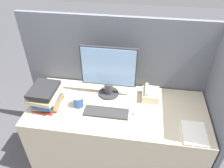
{
  "coord_description": "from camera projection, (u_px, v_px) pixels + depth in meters",
  "views": [
    {
      "loc": [
        0.18,
        -1.14,
        2.19
      ],
      "look_at": [
        -0.06,
        0.4,
        1.01
      ],
      "focal_mm": 35.0,
      "sensor_mm": 36.0,
      "label": 1
    }
  ],
  "objects": [
    {
      "name": "cubicle_panel_rear",
      "position": [
        122.0,
        84.0,
        2.39
      ],
      "size": [
        2.08,
        0.04,
        1.5
      ],
      "color": "slate",
      "rests_on": "ground_plane"
    },
    {
      "name": "cubicle_panel_right",
      "position": [
        213.0,
        116.0,
        1.99
      ],
      "size": [
        0.04,
        0.78,
        1.5
      ],
      "color": "slate",
      "rests_on": "ground_plane"
    },
    {
      "name": "desk",
      "position": [
        117.0,
        134.0,
        2.3
      ],
      "size": [
        1.68,
        0.72,
        0.77
      ],
      "color": "beige",
      "rests_on": "ground_plane"
    },
    {
      "name": "monitor",
      "position": [
        108.0,
        73.0,
        2.07
      ],
      "size": [
        0.53,
        0.2,
        0.53
      ],
      "color": "#333338",
      "rests_on": "desk"
    },
    {
      "name": "keyboard",
      "position": [
        106.0,
        112.0,
        2.0
      ],
      "size": [
        0.41,
        0.13,
        0.02
      ],
      "color": "#333333",
      "rests_on": "desk"
    },
    {
      "name": "mouse",
      "position": [
        135.0,
        113.0,
        1.99
      ],
      "size": [
        0.06,
        0.04,
        0.03
      ],
      "color": "silver",
      "rests_on": "desk"
    },
    {
      "name": "coffee_cup",
      "position": [
        78.0,
        101.0,
        2.05
      ],
      "size": [
        0.1,
        0.1,
        0.12
      ],
      "color": "#335999",
      "rests_on": "desk"
    },
    {
      "name": "book_stack",
      "position": [
        46.0,
        96.0,
        2.04
      ],
      "size": [
        0.27,
        0.32,
        0.21
      ],
      "color": "maroon",
      "rests_on": "desk"
    },
    {
      "name": "desk_telephone",
      "position": [
        150.0,
        94.0,
        2.14
      ],
      "size": [
        0.16,
        0.19,
        0.12
      ],
      "color": "beige",
      "rests_on": "desk"
    },
    {
      "name": "paper_pile",
      "position": [
        194.0,
        133.0,
        1.8
      ],
      "size": [
        0.2,
        0.26,
        0.02
      ],
      "color": "white",
      "rests_on": "desk"
    }
  ]
}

